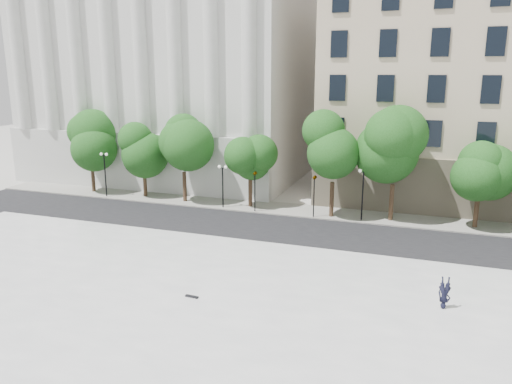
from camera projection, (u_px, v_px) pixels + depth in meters
ground at (139, 344)px, 22.69m from camera, size 160.00×160.00×0.00m
plaza at (171, 311)px, 25.38m from camera, size 44.00×22.00×0.45m
street at (264, 229)px, 39.20m from camera, size 60.00×8.00×0.02m
far_sidewalk at (285, 209)px, 44.69m from camera, size 60.00×4.00×0.12m
building_west at (185, 64)px, 60.47m from camera, size 31.50×27.65×25.60m
traffic_light_west at (255, 172)px, 42.99m from camera, size 0.35×1.65×4.16m
traffic_light_east at (314, 176)px, 41.31m from camera, size 0.57×1.72×4.18m
person_lying at (444, 304)px, 25.14m from camera, size 0.74×1.73×0.46m
skateboard at (192, 296)px, 26.40m from camera, size 0.75×0.24×0.08m
street_trees at (295, 154)px, 42.75m from camera, size 45.32×5.22×7.92m
lamp_posts at (286, 181)px, 42.57m from camera, size 37.02×0.28×4.43m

